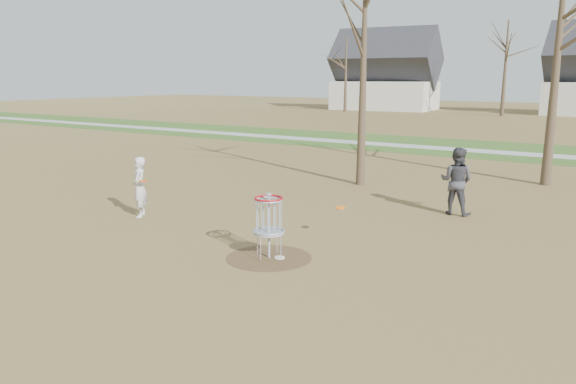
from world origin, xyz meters
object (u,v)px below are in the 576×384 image
object	(u,v)px
disc_grounded	(280,257)
disc_golf_basket	(269,216)
player_standing	(139,187)
player_throwing	(456,181)

from	to	relation	value
disc_grounded	disc_golf_basket	bearing A→B (deg)	-155.93
player_standing	disc_golf_basket	world-z (taller)	player_standing
disc_golf_basket	disc_grounded	bearing A→B (deg)	24.07
player_standing	disc_golf_basket	bearing A→B (deg)	42.03
disc_grounded	disc_golf_basket	size ratio (longest dim) A/B	0.16
player_throwing	disc_golf_basket	xyz separation A→B (m)	(-2.11, -5.95, -0.02)
player_standing	player_throwing	xyz separation A→B (m)	(7.09, 4.93, 0.11)
player_standing	disc_golf_basket	size ratio (longest dim) A/B	1.21
player_standing	disc_grounded	xyz separation A→B (m)	(5.18, -0.93, -0.80)
player_throwing	disc_golf_basket	distance (m)	6.31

